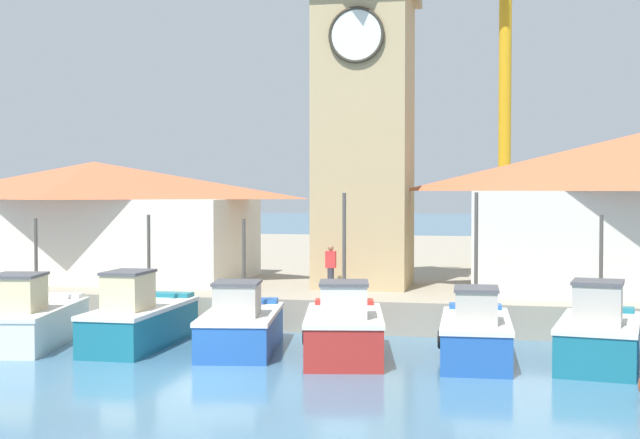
{
  "coord_description": "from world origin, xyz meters",
  "views": [
    {
      "loc": [
        7.18,
        -19.67,
        4.5
      ],
      "look_at": [
        1.12,
        9.41,
        3.5
      ],
      "focal_mm": 50.0,
      "sensor_mm": 36.0,
      "label": 1
    }
  ],
  "objects": [
    {
      "name": "fishing_boat_right_inner",
      "position": [
        6.44,
        3.88,
        0.71
      ],
      "size": [
        2.0,
        4.62,
        4.43
      ],
      "color": "#2356A8",
      "rests_on": "ground"
    },
    {
      "name": "dock_worker_near_tower",
      "position": [
        1.49,
        9.4,
        1.88
      ],
      "size": [
        0.34,
        0.22,
        1.62
      ],
      "color": "#33333D",
      "rests_on": "quay_wharf"
    },
    {
      "name": "clock_tower",
      "position": [
        2.24,
        11.73,
        7.85
      ],
      "size": [
        3.77,
        3.77,
        14.54
      ],
      "color": "tan",
      "rests_on": "quay_wharf"
    },
    {
      "name": "fishing_boat_mid_right",
      "position": [
        2.98,
        3.59,
        0.75
      ],
      "size": [
        2.75,
        4.64,
        4.41
      ],
      "color": "#AD2823",
      "rests_on": "ground"
    },
    {
      "name": "warehouse_left",
      "position": [
        -8.57,
        12.57,
        3.36
      ],
      "size": [
        12.22,
        6.46,
        4.55
      ],
      "color": "silver",
      "rests_on": "quay_wharf"
    },
    {
      "name": "fishing_boat_mid_left",
      "position": [
        -3.09,
        4.17,
        0.76
      ],
      "size": [
        1.89,
        5.03,
        3.76
      ],
      "color": "#196B7F",
      "rests_on": "ground"
    },
    {
      "name": "quay_wharf",
      "position": [
        0.0,
        27.41,
        0.52
      ],
      "size": [
        120.0,
        40.0,
        1.04
      ],
      "primitive_type": "cube",
      "color": "#9E937F",
      "rests_on": "ground"
    },
    {
      "name": "fishing_boat_right_outer",
      "position": [
        9.54,
        3.89,
        0.76
      ],
      "size": [
        2.59,
        4.46,
        3.84
      ],
      "color": "#196B7F",
      "rests_on": "ground"
    },
    {
      "name": "fishing_boat_left_inner",
      "position": [
        -6.32,
        3.69,
        0.72
      ],
      "size": [
        2.92,
        5.23,
        3.65
      ],
      "color": "silver",
      "rests_on": "ground"
    },
    {
      "name": "fishing_boat_center",
      "position": [
        -0.02,
        4.06,
        0.7
      ],
      "size": [
        2.63,
        4.72,
        3.67
      ],
      "color": "#2356A8",
      "rests_on": "ground"
    },
    {
      "name": "ground_plane",
      "position": [
        0.0,
        0.0,
        0.0
      ],
      "size": [
        300.0,
        300.0,
        0.0
      ],
      "primitive_type": "plane",
      "color": "teal"
    },
    {
      "name": "port_crane_near",
      "position": [
        7.19,
        20.96,
        7.0
      ],
      "size": [
        4.41,
        6.43,
        16.62
      ],
      "color": "#976E11",
      "rests_on": "quay_wharf"
    }
  ]
}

